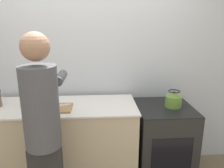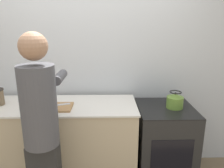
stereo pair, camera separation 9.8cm
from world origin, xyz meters
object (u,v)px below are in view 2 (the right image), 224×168
(person, at_px, (41,127))
(knife, at_px, (59,105))
(oven, at_px, (163,143))
(kettle, at_px, (175,101))
(bowl_prep, at_px, (32,100))
(cutting_board, at_px, (58,107))

(person, xyz_separation_m, knife, (0.04, 0.48, 0.00))
(oven, relative_size, kettle, 4.84)
(oven, distance_m, bowl_prep, 1.54)
(cutting_board, bearing_deg, knife, 92.11)
(person, relative_size, knife, 7.76)
(knife, distance_m, bowl_prep, 0.31)
(oven, relative_size, cutting_board, 3.13)
(cutting_board, distance_m, bowl_prep, 0.32)
(person, bearing_deg, cutting_board, 84.74)
(person, xyz_separation_m, kettle, (1.28, 0.56, 0.01))
(person, bearing_deg, knife, 85.22)
(oven, xyz_separation_m, bowl_prep, (-1.44, 0.01, 0.54))
(oven, relative_size, knife, 4.01)
(person, height_order, bowl_prep, person)
(oven, height_order, cutting_board, cutting_board)
(person, bearing_deg, bowl_prep, 114.13)
(cutting_board, relative_size, knife, 1.28)
(oven, bearing_deg, person, -154.63)
(knife, relative_size, bowl_prep, 1.32)
(person, height_order, knife, person)
(oven, height_order, person, person)
(kettle, xyz_separation_m, bowl_prep, (-1.53, 0.01, 0.01))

